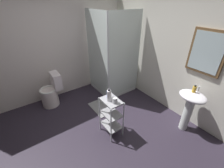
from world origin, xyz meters
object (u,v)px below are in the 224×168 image
at_px(hand_soap_bottle, 194,89).
at_px(bath_mat, 102,107).
at_px(lotion_bottle_white, 109,95).
at_px(rinse_cup, 115,100).
at_px(storage_cart, 111,114).
at_px(shower_stall, 112,75).
at_px(toilet, 51,93).
at_px(pedestal_sink, 190,104).
at_px(shampoo_bottle_blue, 109,94).

height_order(hand_soap_bottle, bath_mat, hand_soap_bottle).
height_order(lotion_bottle_white, rinse_cup, lotion_bottle_white).
bearing_deg(storage_cart, rinse_cup, 4.92).
xyz_separation_m(storage_cart, lotion_bottle_white, (-0.01, -0.03, 0.41)).
xyz_separation_m(shower_stall, storage_cart, (1.21, -0.88, -0.03)).
height_order(storage_cart, bath_mat, storage_cart).
xyz_separation_m(shower_stall, rinse_cup, (1.30, -0.87, 0.32)).
relative_size(hand_soap_bottle, lotion_bottle_white, 0.58).
height_order(storage_cart, hand_soap_bottle, hand_soap_bottle).
distance_m(hand_soap_bottle, lotion_bottle_white, 1.44).
bearing_deg(toilet, shower_stall, 78.85).
bearing_deg(shower_stall, bath_mat, -52.52).
height_order(pedestal_sink, shampoo_bottle_blue, shampoo_bottle_blue).
xyz_separation_m(shower_stall, toilet, (-0.30, -1.50, -0.15)).
xyz_separation_m(pedestal_sink, bath_mat, (-1.43, -0.97, -0.57)).
bearing_deg(pedestal_sink, rinse_cup, -117.93).
bearing_deg(rinse_cup, bath_mat, 164.71).
distance_m(storage_cart, lotion_bottle_white, 0.41).
xyz_separation_m(shower_stall, shampoo_bottle_blue, (1.12, -0.86, 0.35)).
height_order(toilet, shampoo_bottle_blue, shampoo_bottle_blue).
xyz_separation_m(hand_soap_bottle, rinse_cup, (-0.61, -1.22, -0.08)).
distance_m(toilet, rinse_cup, 1.78).
xyz_separation_m(toilet, rinse_cup, (1.59, 0.63, 0.47)).
height_order(shower_stall, shampoo_bottle_blue, shower_stall).
xyz_separation_m(toilet, shampoo_bottle_blue, (1.41, 0.64, 0.50)).
xyz_separation_m(lotion_bottle_white, bath_mat, (-0.70, 0.26, -0.83)).
bearing_deg(pedestal_sink, shampoo_bottle_blue, -124.31).
height_order(toilet, lotion_bottle_white, lotion_bottle_white).
height_order(lotion_bottle_white, bath_mat, lotion_bottle_white).
xyz_separation_m(storage_cart, rinse_cup, (0.09, 0.01, 0.35)).
distance_m(lotion_bottle_white, bath_mat, 1.12).
distance_m(shower_stall, lotion_bottle_white, 1.55).
bearing_deg(rinse_cup, toilet, -158.36).
relative_size(shampoo_bottle_blue, bath_mat, 0.28).
bearing_deg(hand_soap_bottle, shower_stall, -169.60).
distance_m(pedestal_sink, rinse_cup, 1.36).
bearing_deg(shampoo_bottle_blue, pedestal_sink, 55.69).
height_order(shampoo_bottle_blue, rinse_cup, shampoo_bottle_blue).
height_order(shower_stall, bath_mat, shower_stall).
xyz_separation_m(hand_soap_bottle, bath_mat, (-1.41, -1.00, -0.86)).
distance_m(shower_stall, toilet, 1.54).
relative_size(storage_cart, bath_mat, 1.23).
height_order(shower_stall, rinse_cup, shower_stall).
bearing_deg(hand_soap_bottle, shampoo_bottle_blue, -122.89).
height_order(shampoo_bottle_blue, lotion_bottle_white, lotion_bottle_white).
bearing_deg(lotion_bottle_white, shampoo_bottle_blue, 150.63).
relative_size(toilet, hand_soap_bottle, 5.83).
xyz_separation_m(hand_soap_bottle, lotion_bottle_white, (-0.71, -1.26, -0.03)).
xyz_separation_m(pedestal_sink, rinse_cup, (-0.63, -1.19, 0.21)).
xyz_separation_m(storage_cart, bath_mat, (-0.71, 0.23, -0.43)).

